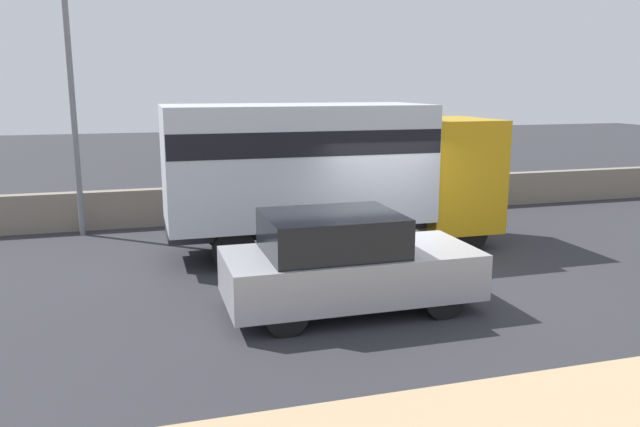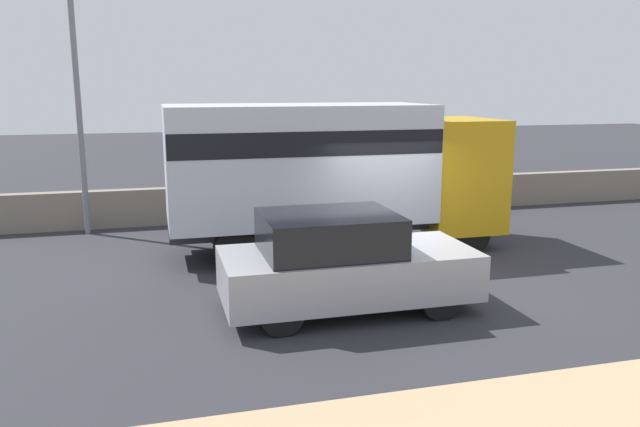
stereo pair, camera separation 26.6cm
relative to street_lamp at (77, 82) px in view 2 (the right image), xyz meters
The scene contains 5 objects.
ground_plane 9.12m from the street_lamp, 42.09° to the right, with size 80.00×80.00×0.00m, color #2D2D33.
stone_wall_backdrop 6.99m from the street_lamp, ahead, with size 60.00×0.35×0.97m.
street_lamp is the anchor object (origin of this frame).
box_truck 6.43m from the street_lamp, 30.06° to the right, with size 7.26×2.40×3.21m.
car_hatchback 8.63m from the street_lamp, 56.13° to the right, with size 4.08×1.82×1.62m.
Camera 2 is at (-4.52, -10.41, 3.61)m, focal length 35.00 mm.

